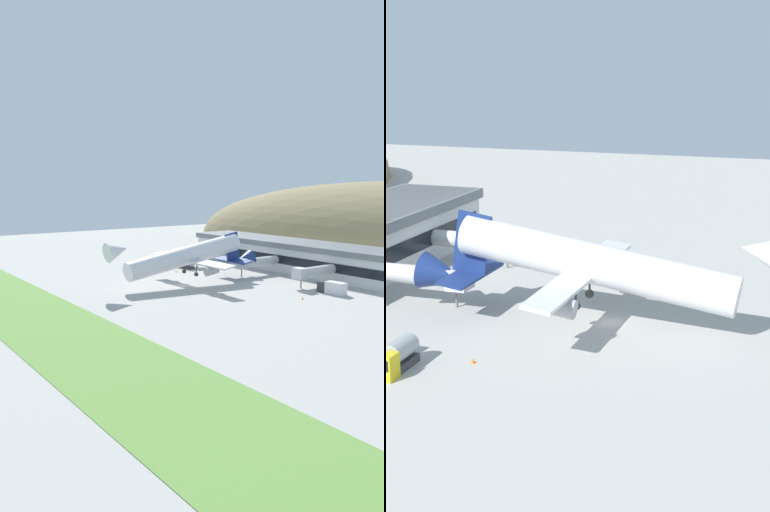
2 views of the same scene
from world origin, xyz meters
The scene contains 13 objects.
ground_plane centered at (0.00, 0.00, 0.00)m, with size 334.59×334.59×0.00m, color #ADAAA3.
grass_strip_foreground centered at (0.00, -42.64, 0.04)m, with size 301.13×20.86×0.08m, color #669342.
terminal_building centered at (-1.02, 43.16, 5.26)m, with size 80.43×16.02×9.28m.
jetway_0 centered at (-23.12, 27.09, 3.99)m, with size 3.38×15.59×5.43m.
jetway_1 centered at (-0.27, 26.71, 3.99)m, with size 3.38×16.31×5.43m.
jetway_2 centered at (21.10, 27.57, 3.99)m, with size 3.38×14.67×5.43m.
cargo_airplane centered at (-1.22, 2.57, 7.54)m, with size 33.61×48.04×12.12m.
service_car_0 centered at (-27.99, 25.44, 0.58)m, with size 3.97×2.14×1.41m.
service_car_1 centered at (-19.63, 25.44, 0.66)m, with size 4.35×1.89×1.59m.
fuel_truck centered at (29.96, 24.46, 1.47)m, with size 7.39×2.99×3.03m.
box_truck centered at (-23.15, 17.42, 1.54)m, with size 7.17×2.59×3.22m.
traffic_cone_0 centered at (29.97, 13.61, 0.28)m, with size 0.52×0.52×0.58m.
traffic_cone_1 centered at (-18.47, 10.50, 0.28)m, with size 0.52×0.52×0.58m.
Camera 1 is at (107.59, -75.78, 26.73)m, focal length 35.00 mm.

